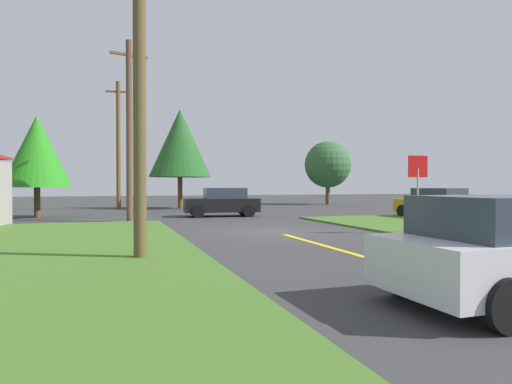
{
  "coord_description": "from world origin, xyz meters",
  "views": [
    {
      "loc": [
        -5.97,
        -15.78,
        1.78
      ],
      "look_at": [
        0.33,
        3.27,
        1.47
      ],
      "focal_mm": 31.25,
      "sensor_mm": 36.0,
      "label": 1
    }
  ],
  "objects_px": {
    "car_on_crossroad": "(436,203)",
    "utility_pole_near": "(140,86)",
    "utility_pole_far": "(118,144)",
    "pine_tree_center": "(328,165)",
    "car_approaching_junction": "(222,202)",
    "utility_pole_mid": "(129,129)",
    "oak_tree_right": "(37,151)",
    "oak_tree_left": "(180,143)",
    "stop_sign": "(418,178)"
  },
  "relations": [
    {
      "from": "stop_sign",
      "to": "pine_tree_center",
      "type": "height_order",
      "value": "pine_tree_center"
    },
    {
      "from": "car_approaching_junction",
      "to": "car_on_crossroad",
      "type": "distance_m",
      "value": 11.61
    },
    {
      "from": "car_approaching_junction",
      "to": "oak_tree_left",
      "type": "relative_size",
      "value": 0.57
    },
    {
      "from": "utility_pole_far",
      "to": "stop_sign",
      "type": "bearing_deg",
      "value": -64.02
    },
    {
      "from": "car_approaching_junction",
      "to": "utility_pole_far",
      "type": "xyz_separation_m",
      "value": [
        -5.44,
        9.36,
        3.96
      ]
    },
    {
      "from": "utility_pole_near",
      "to": "pine_tree_center",
      "type": "distance_m",
      "value": 31.64
    },
    {
      "from": "stop_sign",
      "to": "utility_pole_near",
      "type": "relative_size",
      "value": 0.36
    },
    {
      "from": "car_approaching_junction",
      "to": "utility_pole_mid",
      "type": "distance_m",
      "value": 6.71
    },
    {
      "from": "car_approaching_junction",
      "to": "oak_tree_right",
      "type": "height_order",
      "value": "oak_tree_right"
    },
    {
      "from": "car_on_crossroad",
      "to": "pine_tree_center",
      "type": "bearing_deg",
      "value": -15.76
    },
    {
      "from": "stop_sign",
      "to": "utility_pole_near",
      "type": "distance_m",
      "value": 10.5
    },
    {
      "from": "car_approaching_junction",
      "to": "car_on_crossroad",
      "type": "height_order",
      "value": "same"
    },
    {
      "from": "utility_pole_near",
      "to": "oak_tree_left",
      "type": "relative_size",
      "value": 1.06
    },
    {
      "from": "stop_sign",
      "to": "car_approaching_junction",
      "type": "relative_size",
      "value": 0.66
    },
    {
      "from": "oak_tree_left",
      "to": "oak_tree_right",
      "type": "relative_size",
      "value": 1.35
    },
    {
      "from": "utility_pole_mid",
      "to": "oak_tree_left",
      "type": "bearing_deg",
      "value": 69.76
    },
    {
      "from": "car_on_crossroad",
      "to": "utility_pole_far",
      "type": "height_order",
      "value": "utility_pole_far"
    },
    {
      "from": "utility_pole_near",
      "to": "stop_sign",
      "type": "bearing_deg",
      "value": 14.82
    },
    {
      "from": "utility_pole_near",
      "to": "utility_pole_mid",
      "type": "distance_m",
      "value": 11.55
    },
    {
      "from": "car_approaching_junction",
      "to": "car_on_crossroad",
      "type": "xyz_separation_m",
      "value": [
        10.41,
        -5.13,
        0.0
      ]
    },
    {
      "from": "stop_sign",
      "to": "car_on_crossroad",
      "type": "relative_size",
      "value": 0.63
    },
    {
      "from": "utility_pole_near",
      "to": "pine_tree_center",
      "type": "relative_size",
      "value": 1.38
    },
    {
      "from": "stop_sign",
      "to": "car_on_crossroad",
      "type": "xyz_separation_m",
      "value": [
        5.89,
        5.96,
        -1.21
      ]
    },
    {
      "from": "pine_tree_center",
      "to": "oak_tree_right",
      "type": "height_order",
      "value": "pine_tree_center"
    },
    {
      "from": "oak_tree_left",
      "to": "car_approaching_junction",
      "type": "bearing_deg",
      "value": -83.6
    },
    {
      "from": "utility_pole_mid",
      "to": "utility_pole_far",
      "type": "distance_m",
      "value": 11.55
    },
    {
      "from": "car_on_crossroad",
      "to": "car_approaching_junction",
      "type": "bearing_deg",
      "value": 56.34
    },
    {
      "from": "utility_pole_mid",
      "to": "utility_pole_far",
      "type": "height_order",
      "value": "utility_pole_far"
    },
    {
      "from": "car_approaching_junction",
      "to": "utility_pole_mid",
      "type": "relative_size",
      "value": 0.49
    },
    {
      "from": "utility_pole_near",
      "to": "oak_tree_left",
      "type": "xyz_separation_m",
      "value": [
        4.4,
        22.8,
        0.83
      ]
    },
    {
      "from": "utility_pole_near",
      "to": "utility_pole_far",
      "type": "distance_m",
      "value": 23.1
    },
    {
      "from": "utility_pole_mid",
      "to": "utility_pole_far",
      "type": "bearing_deg",
      "value": 91.39
    },
    {
      "from": "car_approaching_junction",
      "to": "car_on_crossroad",
      "type": "relative_size",
      "value": 0.95
    },
    {
      "from": "utility_pole_far",
      "to": "pine_tree_center",
      "type": "bearing_deg",
      "value": 8.34
    },
    {
      "from": "stop_sign",
      "to": "pine_tree_center",
      "type": "bearing_deg",
      "value": -106.57
    },
    {
      "from": "utility_pole_mid",
      "to": "oak_tree_right",
      "type": "height_order",
      "value": "utility_pole_mid"
    },
    {
      "from": "utility_pole_near",
      "to": "oak_tree_right",
      "type": "height_order",
      "value": "utility_pole_near"
    },
    {
      "from": "utility_pole_far",
      "to": "pine_tree_center",
      "type": "height_order",
      "value": "utility_pole_far"
    },
    {
      "from": "stop_sign",
      "to": "utility_pole_mid",
      "type": "xyz_separation_m",
      "value": [
        -9.69,
        8.91,
        2.48
      ]
    },
    {
      "from": "utility_pole_mid",
      "to": "car_approaching_junction",
      "type": "bearing_deg",
      "value": 22.89
    },
    {
      "from": "utility_pole_near",
      "to": "pine_tree_center",
      "type": "xyz_separation_m",
      "value": [
        18.35,
        25.78,
        -0.46
      ]
    },
    {
      "from": "car_on_crossroad",
      "to": "utility_pole_near",
      "type": "xyz_separation_m",
      "value": [
        -15.84,
        -8.59,
        3.3
      ]
    },
    {
      "from": "oak_tree_right",
      "to": "car_approaching_junction",
      "type": "bearing_deg",
      "value": -12.25
    },
    {
      "from": "oak_tree_left",
      "to": "pine_tree_center",
      "type": "bearing_deg",
      "value": 12.08
    },
    {
      "from": "car_on_crossroad",
      "to": "oak_tree_left",
      "type": "distance_m",
      "value": 18.69
    },
    {
      "from": "stop_sign",
      "to": "utility_pole_far",
      "type": "distance_m",
      "value": 22.92
    },
    {
      "from": "car_approaching_junction",
      "to": "utility_pole_near",
      "type": "xyz_separation_m",
      "value": [
        -5.42,
        -13.72,
        3.31
      ]
    },
    {
      "from": "car_approaching_junction",
      "to": "car_on_crossroad",
      "type": "bearing_deg",
      "value": 158.42
    },
    {
      "from": "car_approaching_junction",
      "to": "pine_tree_center",
      "type": "bearing_deg",
      "value": -132.36
    },
    {
      "from": "car_approaching_junction",
      "to": "utility_pole_mid",
      "type": "xyz_separation_m",
      "value": [
        -5.17,
        -2.18,
        3.69
      ]
    }
  ]
}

